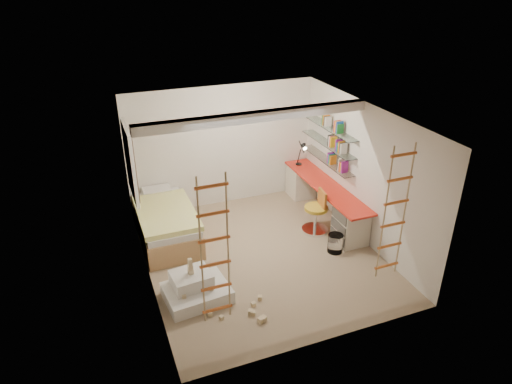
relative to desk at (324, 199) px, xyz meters
name	(u,v)px	position (x,y,z in m)	size (l,w,h in m)	color
floor	(262,255)	(-1.72, -0.86, -0.40)	(4.50, 4.50, 0.00)	#9C8065
ceiling_beam	(256,117)	(-1.72, -0.56, 2.12)	(4.00, 0.18, 0.16)	white
window_frame	(130,162)	(-3.69, 0.64, 1.15)	(0.06, 1.15, 1.35)	white
window_blind	(132,162)	(-3.65, 0.64, 1.15)	(0.02, 1.00, 1.20)	#4C2D1E
rope_ladder_left	(215,252)	(-3.07, -2.61, 1.11)	(0.41, 0.04, 2.13)	#CD5123
rope_ladder_right	(395,214)	(-0.37, -2.61, 1.11)	(0.41, 0.04, 2.13)	#D56024
waste_bin	(335,243)	(-0.42, -1.22, -0.23)	(0.28, 0.28, 0.35)	white
desk	(324,199)	(0.00, 0.00, 0.00)	(0.56, 2.80, 0.75)	red
shelves	(328,144)	(0.15, 0.27, 1.10)	(0.25, 1.80, 0.71)	white
bed	(166,223)	(-3.20, 0.36, -0.07)	(1.02, 2.00, 0.69)	#AD7F51
task_lamp	(303,151)	(-0.05, 0.96, 0.73)	(0.14, 0.36, 0.57)	black
swivel_chair	(316,216)	(-0.41, -0.45, -0.08)	(0.58, 0.58, 0.88)	gold
play_platform	(195,289)	(-3.13, -1.57, -0.23)	(1.05, 0.85, 0.44)	silver
toy_blocks	(225,296)	(-2.76, -1.94, -0.20)	(1.22, 1.04, 0.71)	#CCB284
books	(328,139)	(0.15, 0.27, 1.21)	(0.14, 0.70, 0.92)	#8C1E7F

